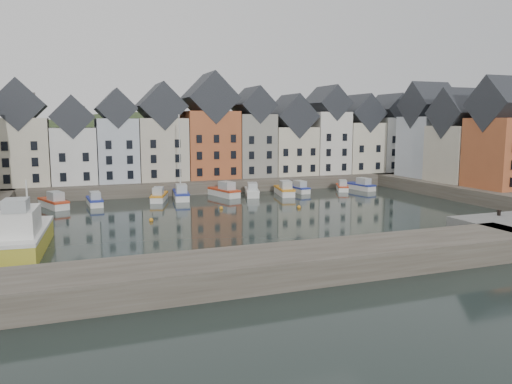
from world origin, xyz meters
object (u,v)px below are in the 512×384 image
boat_d (181,194)px  large_vessel (24,236)px  mooring_bollard (499,212)px  boat_a (54,202)px

boat_d → large_vessel: (-19.50, -25.58, 0.70)m
large_vessel → mooring_bollard: (44.99, -9.28, 0.78)m
large_vessel → mooring_bollard: size_ratio=22.74×
mooring_bollard → boat_a: bearing=142.2°
boat_a → boat_d: 17.71m
boat_a → boat_d: boat_d is taller
boat_d → mooring_bollard: bearing=-45.9°
boat_a → mooring_bollard: 54.61m
boat_d → mooring_bollard: boat_d is taller
mooring_bollard → boat_d: bearing=126.2°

